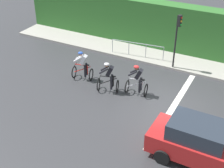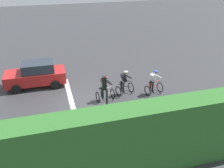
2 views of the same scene
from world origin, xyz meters
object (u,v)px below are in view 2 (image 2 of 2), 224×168
cyclist_lead (154,83)px  car_red (36,74)px  cyclist_second (124,83)px  traffic_light_near_crossing (105,98)px  cyclist_mid (105,89)px  pedestrian_railing_kerbside (156,119)px

cyclist_lead → car_red: car_red is taller
cyclist_second → traffic_light_near_crossing: (3.94, -2.28, 1.43)m
traffic_light_near_crossing → cyclist_mid: bearing=166.7°
cyclist_mid → cyclist_lead: bearing=89.1°
cyclist_lead → traffic_light_near_crossing: (3.46, -4.15, 1.43)m
cyclist_lead → car_red: size_ratio=0.40×
cyclist_mid → traffic_light_near_crossing: traffic_light_near_crossing is taller
cyclist_mid → traffic_light_near_crossing: size_ratio=0.50×
car_red → traffic_light_near_crossing: size_ratio=1.23×
traffic_light_near_crossing → pedestrian_railing_kerbside: 2.94m
cyclist_second → cyclist_lead: bearing=75.7°
cyclist_second → pedestrian_railing_kerbside: bearing=3.5°
cyclist_lead → pedestrian_railing_kerbside: 4.15m
car_red → traffic_light_near_crossing: bearing=25.7°
cyclist_lead → cyclist_second: (-0.48, -1.88, 0.00)m
cyclist_lead → cyclist_second: size_ratio=1.00×
cyclist_mid → pedestrian_railing_kerbside: cyclist_mid is taller
cyclist_mid → traffic_light_near_crossing: 3.88m
cyclist_mid → traffic_light_near_crossing: bearing=-13.3°
cyclist_lead → cyclist_second: bearing=-104.3°
cyclist_lead → pedestrian_railing_kerbside: cyclist_lead is taller
cyclist_second → pedestrian_railing_kerbside: (4.30, 0.26, -0.01)m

